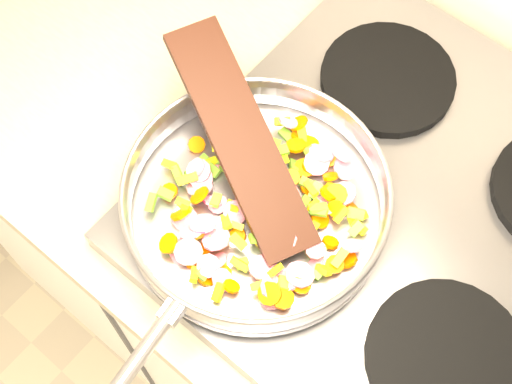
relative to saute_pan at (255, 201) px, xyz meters
The scene contains 7 objects.
cooktop 0.22m from the saute_pan, 43.66° to the left, with size 0.60×0.60×0.04m, color #939399.
grate_fl 0.04m from the saute_pan, 10.32° to the left, with size 0.19×0.19×0.02m, color black.
grate_fr 0.29m from the saute_pan, ahead, with size 0.19×0.19×0.02m, color black.
grate_bl 0.28m from the saute_pan, 88.31° to the left, with size 0.19×0.19×0.02m, color black.
saute_pan is the anchor object (origin of this frame).
vegetable_heap 0.02m from the saute_pan, 16.82° to the left, with size 0.27×0.27×0.05m.
wooden_spatula 0.08m from the saute_pan, 144.48° to the left, with size 0.31×0.07×0.01m, color black.
Camera 1 is at (-0.60, 1.23, 1.77)m, focal length 50.00 mm.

